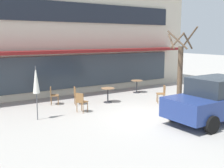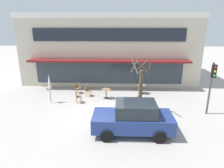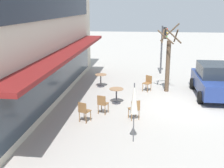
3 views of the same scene
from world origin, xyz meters
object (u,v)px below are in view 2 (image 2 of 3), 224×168
at_px(cafe_table_near_wall, 141,88).
at_px(cafe_chair_1, 88,90).
at_px(traffic_light_pole, 212,80).
at_px(cafe_chair_2, 137,100).
at_px(parked_sedan, 133,118).
at_px(patio_umbrella_green_folded, 49,82).
at_px(cafe_chair_3, 78,96).
at_px(cafe_table_streetside, 106,92).
at_px(street_tree, 141,88).
at_px(cafe_chair_0, 77,87).

height_order(cafe_table_near_wall, cafe_chair_1, cafe_chair_1).
xyz_separation_m(cafe_table_near_wall, cafe_chair_1, (-4.40, -0.77, 0.01)).
distance_m(cafe_chair_1, traffic_light_pole, 8.99).
height_order(cafe_chair_2, parked_sedan, parked_sedan).
relative_size(cafe_chair_1, traffic_light_pole, 0.26).
height_order(patio_umbrella_green_folded, cafe_chair_3, patio_umbrella_green_folded).
bearing_deg(cafe_chair_2, cafe_table_near_wall, 78.54).
distance_m(cafe_table_near_wall, cafe_table_streetside, 3.13).
relative_size(parked_sedan, street_tree, 1.10).
bearing_deg(patio_umbrella_green_folded, cafe_table_streetside, 14.28).
height_order(cafe_table_streetside, street_tree, street_tree).
distance_m(parked_sedan, street_tree, 2.66).
relative_size(cafe_table_streetside, cafe_chair_0, 0.85).
xyz_separation_m(street_tree, traffic_light_pole, (4.37, 0.04, 0.53)).
bearing_deg(traffic_light_pole, cafe_table_streetside, 158.77).
distance_m(cafe_table_near_wall, parked_sedan, 6.44).
relative_size(cafe_chair_0, traffic_light_pole, 0.26).
xyz_separation_m(cafe_chair_3, parked_sedan, (3.83, -4.11, 0.35)).
bearing_deg(parked_sedan, cafe_chair_0, 124.77).
distance_m(cafe_table_streetside, street_tree, 3.77).
distance_m(cafe_table_near_wall, cafe_chair_3, 5.40).
xyz_separation_m(cafe_table_streetside, cafe_chair_2, (2.31, -1.57, 0.01)).
bearing_deg(cafe_chair_1, traffic_light_pole, -20.53).
xyz_separation_m(cafe_chair_0, cafe_chair_1, (1.00, -0.64, 0.00)).
height_order(cafe_table_near_wall, parked_sedan, parked_sedan).
distance_m(patio_umbrella_green_folded, cafe_chair_1, 3.14).
height_order(cafe_table_near_wall, patio_umbrella_green_folded, patio_umbrella_green_folded).
distance_m(cafe_chair_1, parked_sedan, 6.49).
xyz_separation_m(cafe_chair_3, street_tree, (4.41, -1.67, 1.24)).
height_order(cafe_table_streetside, parked_sedan, parked_sedan).
height_order(patio_umbrella_green_folded, cafe_chair_1, patio_umbrella_green_folded).
height_order(cafe_table_streetside, cafe_chair_0, cafe_chair_0).
distance_m(cafe_table_near_wall, cafe_chair_1, 4.47).
height_order(cafe_chair_0, street_tree, street_tree).
relative_size(cafe_chair_2, street_tree, 0.23).
bearing_deg(parked_sedan, cafe_table_streetside, 109.32).
distance_m(cafe_table_near_wall, patio_umbrella_green_folded, 7.37).
distance_m(cafe_chair_0, parked_sedan, 7.56).
distance_m(cafe_table_near_wall, traffic_light_pole, 5.74).
relative_size(cafe_chair_1, parked_sedan, 0.21).
relative_size(patio_umbrella_green_folded, parked_sedan, 0.52).
bearing_deg(cafe_table_near_wall, cafe_chair_1, -170.13).
bearing_deg(cafe_chair_2, cafe_chair_0, 150.97).
bearing_deg(cafe_chair_1, cafe_chair_2, -28.09).
relative_size(cafe_table_streetside, cafe_chair_1, 0.85).
distance_m(cafe_chair_2, traffic_light_pole, 4.88).
xyz_separation_m(cafe_table_near_wall, cafe_chair_0, (-5.40, -0.13, 0.01)).
bearing_deg(cafe_chair_3, parked_sedan, -47.03).
bearing_deg(cafe_chair_1, cafe_chair_3, -109.47).
xyz_separation_m(cafe_chair_0, traffic_light_pole, (9.26, -3.73, 1.77)).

